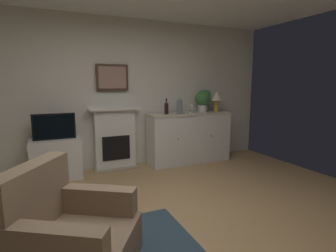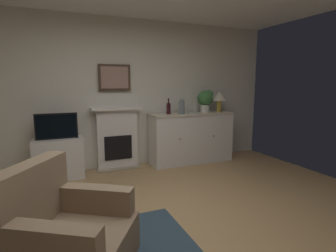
{
  "view_description": "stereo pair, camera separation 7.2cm",
  "coord_description": "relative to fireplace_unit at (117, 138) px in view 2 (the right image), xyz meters",
  "views": [
    {
      "loc": [
        -0.99,
        -2.25,
        1.5
      ],
      "look_at": [
        0.31,
        0.63,
        1.0
      ],
      "focal_mm": 28.6,
      "sensor_mm": 36.0,
      "label": 1
    },
    {
      "loc": [
        -0.92,
        -2.27,
        1.5
      ],
      "look_at": [
        0.31,
        0.63,
        1.0
      ],
      "focal_mm": 28.6,
      "sensor_mm": 36.0,
      "label": 2
    }
  ],
  "objects": [
    {
      "name": "tv_cabinet",
      "position": [
        -0.97,
        -0.16,
        -0.22
      ],
      "size": [
        0.75,
        0.42,
        0.65
      ],
      "color": "white",
      "rests_on": "ground_plane"
    },
    {
      "name": "ground_plane",
      "position": [
        -0.05,
        -2.35,
        -0.6
      ],
      "size": [
        6.3,
        5.02,
        0.1
      ],
      "primitive_type": "cube",
      "color": "tan",
      "rests_on": "ground"
    },
    {
      "name": "framed_picture",
      "position": [
        -0.0,
        0.05,
        1.05
      ],
      "size": [
        0.55,
        0.04,
        0.45
      ],
      "color": "#473323"
    },
    {
      "name": "wall_rear",
      "position": [
        -0.05,
        0.13,
        0.76
      ],
      "size": [
        6.3,
        0.06,
        2.62
      ],
      "primitive_type": "cube",
      "color": "silver",
      "rests_on": "ground_plane"
    },
    {
      "name": "wine_glass_center",
      "position": [
        1.42,
        -0.23,
        0.52
      ],
      "size": [
        0.07,
        0.07,
        0.16
      ],
      "color": "silver",
      "rests_on": "sideboard_cabinet"
    },
    {
      "name": "fireplace_unit",
      "position": [
        0.0,
        0.0,
        0.0
      ],
      "size": [
        0.87,
        0.3,
        1.1
      ],
      "color": "white",
      "rests_on": "ground_plane"
    },
    {
      "name": "wine_bottle",
      "position": [
        0.92,
        -0.18,
        0.51
      ],
      "size": [
        0.08,
        0.08,
        0.29
      ],
      "color": "#331419",
      "rests_on": "sideboard_cabinet"
    },
    {
      "name": "potted_plant_small",
      "position": [
        1.72,
        -0.13,
        0.66
      ],
      "size": [
        0.3,
        0.3,
        0.43
      ],
      "color": "beige",
      "rests_on": "sideboard_cabinet"
    },
    {
      "name": "armchair",
      "position": [
        -0.96,
        -2.63,
        -0.17
      ],
      "size": [
        1.09,
        1.08,
        0.92
      ],
      "color": "#8C7259",
      "rests_on": "ground_plane"
    },
    {
      "name": "vase_decorative",
      "position": [
        1.16,
        -0.23,
        0.54
      ],
      "size": [
        0.11,
        0.11,
        0.28
      ],
      "color": "slate",
      "rests_on": "sideboard_cabinet"
    },
    {
      "name": "sideboard_cabinet",
      "position": [
        1.39,
        -0.18,
        -0.07
      ],
      "size": [
        1.62,
        0.49,
        0.95
      ],
      "color": "white",
      "rests_on": "ground_plane"
    },
    {
      "name": "table_lamp",
      "position": [
        2.0,
        -0.18,
        0.68
      ],
      "size": [
        0.26,
        0.26,
        0.4
      ],
      "color": "#B79338",
      "rests_on": "sideboard_cabinet"
    },
    {
      "name": "wine_glass_left",
      "position": [
        1.31,
        -0.2,
        0.52
      ],
      "size": [
        0.07,
        0.07,
        0.16
      ],
      "color": "silver",
      "rests_on": "sideboard_cabinet"
    },
    {
      "name": "tv_set",
      "position": [
        -0.98,
        -0.19,
        0.3
      ],
      "size": [
        0.62,
        0.07,
        0.4
      ],
      "color": "black",
      "rests_on": "tv_cabinet"
    }
  ]
}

